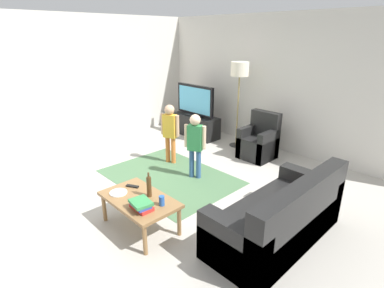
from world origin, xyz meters
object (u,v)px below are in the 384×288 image
couch (282,220)px  floor_lamp (240,74)px  coffee_table (139,202)px  plate (118,193)px  child_center (195,141)px  book_stack (141,205)px  soda_can (162,201)px  tv (195,101)px  child_near_tv (170,129)px  armchair (259,143)px  tv_remote (132,186)px  bottle (149,186)px  tv_stand (196,126)px

couch → floor_lamp: (-2.39, 2.18, 1.25)m
couch → coffee_table: size_ratio=1.80×
plate → couch: bearing=34.9°
child_center → book_stack: (0.77, -1.61, -0.19)m
soda_can → plate: soda_can is taller
soda_can → book_stack: bearing=-113.3°
floor_lamp → child_center: 2.00m
tv → child_center: tv is taller
tv → coffee_table: (2.13, -3.04, -0.48)m
child_center → soda_can: 1.64m
floor_lamp → child_near_tv: bearing=-100.1°
tv → armchair: tv is taller
tv → tv_remote: (1.83, -2.94, -0.42)m
couch → plate: couch is taller
child_near_tv → book_stack: (1.54, -1.72, -0.19)m
bottle → plate: size_ratio=1.45×
floor_lamp → book_stack: (1.25, -3.33, -1.07)m
armchair → plate: (0.03, -3.14, 0.13)m
child_center → soda_can: bearing=-58.1°
tv_stand → armchair: armchair is taller
bottle → tv: bearing=126.8°
tv → couch: tv is taller
book_stack → bottle: size_ratio=0.89×
tv → tv_remote: tv is taller
floor_lamp → armchair: bearing=-15.0°
couch → bottle: size_ratio=5.64×
coffee_table → book_stack: (0.22, -0.12, 0.10)m
tv → tv_remote: size_ratio=6.47×
tv_stand → coffee_table: (2.13, -3.06, 0.13)m
couch → soda_can: (-1.04, -0.93, 0.19)m
tv → floor_lamp: bearing=8.9°
couch → armchair: armchair is taller
tv → child_near_tv: 1.67m
book_stack → tv: bearing=126.7°
soda_can → plate: bearing=-159.9°
floor_lamp → plate: bearing=-77.3°
floor_lamp → book_stack: size_ratio=6.28×
tv_stand → child_center: size_ratio=1.09×
armchair → tv_stand: bearing=178.8°
tv_stand → child_center: 2.27m
tv → book_stack: 3.96m
tv_stand → couch: size_ratio=0.67×
floor_lamp → tv_remote: (0.73, -3.11, -1.11)m
armchair → child_center: 1.59m
tv → plate: tv is taller
tv_stand → child_center: bearing=-44.7°
couch → tv_stand: bearing=149.8°
coffee_table → tv_remote: 0.32m
plate → floor_lamp: bearing=102.7°
couch → tv_remote: (-1.66, -0.93, 0.14)m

